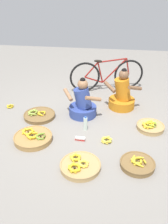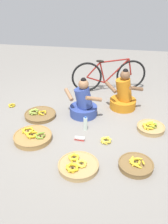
% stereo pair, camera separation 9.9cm
% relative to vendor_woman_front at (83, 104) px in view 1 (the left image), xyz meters
% --- Properties ---
extents(ground_plane, '(10.00, 10.00, 0.00)m').
position_rel_vendor_woman_front_xyz_m(ground_plane, '(0.09, -0.30, -0.24)').
color(ground_plane, gray).
extents(vendor_woman_front, '(0.74, 0.52, 0.76)m').
position_rel_vendor_woman_front_xyz_m(vendor_woman_front, '(0.00, 0.00, 0.00)').
color(vendor_woman_front, '#334793').
rests_on(vendor_woman_front, ground).
extents(vendor_woman_behind, '(0.75, 0.52, 0.82)m').
position_rel_vendor_woman_front_xyz_m(vendor_woman_behind, '(0.73, 0.42, 0.02)').
color(vendor_woman_behind, orange).
rests_on(vendor_woman_behind, ground).
extents(bicycle_leaning, '(1.64, 0.56, 0.73)m').
position_rel_vendor_woman_front_xyz_m(bicycle_leaning, '(0.38, 1.23, 0.12)').
color(bicycle_leaning, black).
rests_on(bicycle_leaning, ground).
extents(banana_basket_front_right, '(0.50, 0.50, 0.15)m').
position_rel_vendor_woman_front_xyz_m(banana_basket_front_right, '(0.97, -1.33, -0.19)').
color(banana_basket_front_right, brown).
rests_on(banana_basket_front_right, ground).
extents(banana_basket_back_right, '(0.58, 0.58, 0.15)m').
position_rel_vendor_woman_front_xyz_m(banana_basket_back_right, '(0.17, -1.47, -0.19)').
color(banana_basket_back_right, tan).
rests_on(banana_basket_back_right, ground).
extents(banana_basket_back_center, '(0.62, 0.62, 0.17)m').
position_rel_vendor_woman_front_xyz_m(banana_basket_back_center, '(-0.68, -0.93, -0.19)').
color(banana_basket_back_center, '#A87F47').
rests_on(banana_basket_back_center, ground).
extents(banana_basket_near_vendor, '(0.48, 0.48, 0.17)m').
position_rel_vendor_woman_front_xyz_m(banana_basket_near_vendor, '(1.23, -0.33, -0.19)').
color(banana_basket_near_vendor, tan).
rests_on(banana_basket_near_vendor, ground).
extents(banana_basket_near_bicycle, '(0.59, 0.59, 0.15)m').
position_rel_vendor_woman_front_xyz_m(banana_basket_near_bicycle, '(-0.80, -0.19, -0.20)').
color(banana_basket_near_bicycle, brown).
rests_on(banana_basket_near_bicycle, ground).
extents(loose_bananas_mid_left, '(0.20, 0.21, 0.09)m').
position_rel_vendor_woman_front_xyz_m(loose_bananas_mid_left, '(0.50, -0.80, -0.21)').
color(loose_bananas_mid_left, yellow).
rests_on(loose_bananas_mid_left, ground).
extents(loose_bananas_back_left, '(0.16, 0.16, 0.06)m').
position_rel_vendor_woman_front_xyz_m(loose_bananas_back_left, '(-1.50, 0.10, -0.22)').
color(loose_bananas_back_left, gold).
rests_on(loose_bananas_back_left, ground).
extents(water_bottle, '(0.07, 0.07, 0.26)m').
position_rel_vendor_woman_front_xyz_m(water_bottle, '(0.12, -0.50, -0.12)').
color(water_bottle, silver).
rests_on(water_bottle, ground).
extents(packet_carton_stack, '(0.17, 0.06, 0.06)m').
position_rel_vendor_woman_front_xyz_m(packet_carton_stack, '(0.07, -0.82, -0.21)').
color(packet_carton_stack, red).
rests_on(packet_carton_stack, ground).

